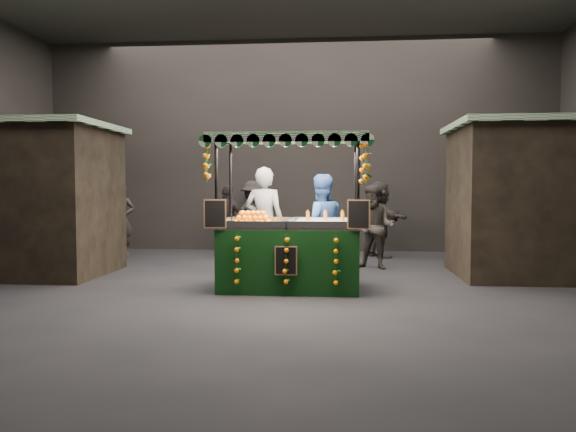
{
  "coord_description": "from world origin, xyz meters",
  "views": [
    {
      "loc": [
        0.96,
        -8.03,
        1.51
      ],
      "look_at": [
        0.22,
        0.37,
        1.07
      ],
      "focal_mm": 34.25,
      "sensor_mm": 36.0,
      "label": 1
    }
  ],
  "objects": [
    {
      "name": "neighbour_stall_right",
      "position": [
        4.4,
        1.5,
        1.31
      ],
      "size": [
        3.0,
        2.2,
        2.6
      ],
      "color": "black",
      "rests_on": "ground"
    },
    {
      "name": "market_hall",
      "position": [
        0.0,
        0.0,
        3.38
      ],
      "size": [
        12.1,
        10.1,
        5.05
      ],
      "color": "black",
      "rests_on": "ground"
    },
    {
      "name": "vendor_blue",
      "position": [
        0.7,
        0.87,
        0.86
      ],
      "size": [
        0.98,
        0.86,
        1.72
      ],
      "rotation": [
        0.0,
        0.0,
        3.43
      ],
      "color": "#2B4E8C",
      "rests_on": "ground"
    },
    {
      "name": "shopper_1",
      "position": [
        1.66,
        2.17,
        0.78
      ],
      "size": [
        0.92,
        0.83,
        1.55
      ],
      "rotation": [
        0.0,
        0.0,
        -0.39
      ],
      "color": "#2E2925",
      "rests_on": "ground"
    },
    {
      "name": "shopper_2",
      "position": [
        -1.36,
        3.56,
        0.78
      ],
      "size": [
        0.99,
        0.68,
        1.56
      ],
      "rotation": [
        0.0,
        0.0,
        2.78
      ],
      "color": "black",
      "rests_on": "ground"
    },
    {
      "name": "shopper_3",
      "position": [
        -0.97,
        4.6,
        0.83
      ],
      "size": [
        1.23,
        1.11,
        1.66
      ],
      "rotation": [
        0.0,
        0.0,
        0.6
      ],
      "color": "#292521",
      "rests_on": "ground"
    },
    {
      "name": "shopper_0",
      "position": [
        -3.71,
        3.48,
        0.8
      ],
      "size": [
        0.65,
        0.5,
        1.59
      ],
      "rotation": [
        0.0,
        0.0,
        0.22
      ],
      "color": "#292421",
      "rests_on": "ground"
    },
    {
      "name": "vendor_grey",
      "position": [
        -0.24,
        1.0,
        0.92
      ],
      "size": [
        0.74,
        0.55,
        1.84
      ],
      "rotation": [
        0.0,
        0.0,
        2.97
      ],
      "color": "slate",
      "rests_on": "ground"
    },
    {
      "name": "neighbour_stall_left",
      "position": [
        -4.4,
        1.0,
        1.31
      ],
      "size": [
        3.0,
        2.2,
        2.6
      ],
      "color": "black",
      "rests_on": "ground"
    },
    {
      "name": "ground",
      "position": [
        0.0,
        0.0,
        0.0
      ],
      "size": [
        12.0,
        12.0,
        0.0
      ],
      "primitive_type": "plane",
      "color": "black",
      "rests_on": "ground"
    },
    {
      "name": "shopper_5",
      "position": [
        1.88,
        3.9,
        0.82
      ],
      "size": [
        1.08,
        1.59,
        1.65
      ],
      "rotation": [
        0.0,
        0.0,
        2.0
      ],
      "color": "#2C2724",
      "rests_on": "ground"
    },
    {
      "name": "shopper_4",
      "position": [
        -3.79,
        2.6,
        0.79
      ],
      "size": [
        0.79,
        0.54,
        1.58
      ],
      "rotation": [
        0.0,
        0.0,
        3.19
      ],
      "color": "#2D2924",
      "rests_on": "ground"
    },
    {
      "name": "juice_stall",
      "position": [
        0.28,
        -0.03,
        0.7
      ],
      "size": [
        2.34,
        1.37,
        2.26
      ],
      "color": "black",
      "rests_on": "ground"
    }
  ]
}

